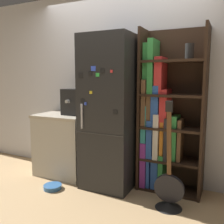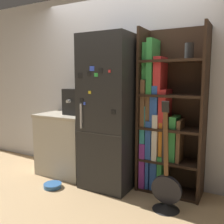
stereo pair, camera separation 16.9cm
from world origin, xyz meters
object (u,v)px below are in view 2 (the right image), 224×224
at_px(pet_bowl, 53,185).
at_px(guitar, 166,194).
at_px(espresso_machine, 77,101).
at_px(bookshelf, 164,120).
at_px(refrigerator, 111,112).

bearing_deg(pet_bowl, guitar, 6.77).
bearing_deg(espresso_machine, pet_bowl, -88.62).
bearing_deg(pet_bowl, bookshelf, 27.35).
distance_m(refrigerator, bookshelf, 0.67).
relative_size(refrigerator, bookshelf, 0.97).
xyz_separation_m(refrigerator, espresso_machine, (-0.61, 0.10, 0.10)).
height_order(bookshelf, guitar, bookshelf).
bearing_deg(guitar, espresso_machine, 164.72).
bearing_deg(refrigerator, guitar, -19.79).
bearing_deg(refrigerator, bookshelf, 14.91).
relative_size(bookshelf, pet_bowl, 8.67).
relative_size(refrigerator, guitar, 1.63).
bearing_deg(espresso_machine, refrigerator, -8.82).
xyz_separation_m(bookshelf, espresso_machine, (-1.26, -0.08, 0.18)).
relative_size(bookshelf, espresso_machine, 5.31).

